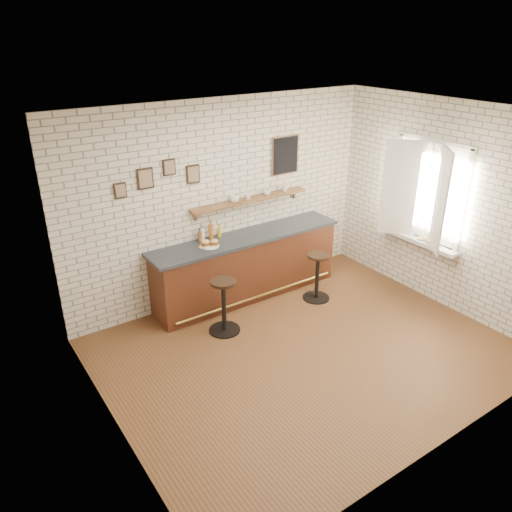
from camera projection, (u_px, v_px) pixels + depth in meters
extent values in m
plane|color=brown|center=(306.00, 352.00, 6.51)|extent=(5.00, 5.00, 0.00)
cube|color=#4F2415|center=(247.00, 267.00, 7.68)|extent=(3.00, 0.58, 0.96)
cube|color=#2D333A|center=(247.00, 237.00, 7.47)|extent=(3.10, 0.62, 0.05)
cylinder|color=olive|center=(259.00, 296.00, 7.60)|extent=(2.79, 0.04, 0.04)
cylinder|color=white|center=(209.00, 246.00, 7.10)|extent=(0.28, 0.28, 0.01)
cylinder|color=gold|center=(211.00, 244.00, 7.15)|extent=(0.05, 0.05, 0.00)
cylinder|color=gold|center=(211.00, 245.00, 7.11)|extent=(0.05, 0.05, 0.00)
cylinder|color=gold|center=(200.00, 246.00, 7.09)|extent=(0.06, 0.06, 0.00)
cylinder|color=gold|center=(210.00, 244.00, 7.15)|extent=(0.06, 0.06, 0.00)
cylinder|color=gold|center=(204.00, 248.00, 7.01)|extent=(0.06, 0.06, 0.00)
cylinder|color=gold|center=(212.00, 244.00, 7.14)|extent=(0.04, 0.04, 0.00)
cylinder|color=gold|center=(211.00, 247.00, 7.06)|extent=(0.05, 0.05, 0.00)
cylinder|color=gold|center=(205.00, 249.00, 6.99)|extent=(0.04, 0.04, 0.00)
cylinder|color=gold|center=(199.00, 247.00, 7.04)|extent=(0.05, 0.05, 0.00)
cylinder|color=gold|center=(214.00, 246.00, 7.08)|extent=(0.06, 0.06, 0.00)
cylinder|color=gold|center=(202.00, 246.00, 7.06)|extent=(0.04, 0.04, 0.00)
cylinder|color=brown|center=(200.00, 236.00, 7.22)|extent=(0.06, 0.06, 0.16)
cylinder|color=brown|center=(200.00, 230.00, 7.18)|extent=(0.02, 0.02, 0.04)
cylinder|color=black|center=(200.00, 229.00, 7.17)|extent=(0.03, 0.03, 0.01)
cylinder|color=silver|center=(203.00, 235.00, 7.24)|extent=(0.06, 0.06, 0.18)
cylinder|color=silver|center=(202.00, 228.00, 7.19)|extent=(0.02, 0.02, 0.04)
cylinder|color=black|center=(202.00, 226.00, 7.18)|extent=(0.02, 0.02, 0.01)
cylinder|color=#995718|center=(211.00, 232.00, 7.30)|extent=(0.07, 0.07, 0.22)
cylinder|color=#995718|center=(211.00, 223.00, 7.25)|extent=(0.02, 0.02, 0.05)
cylinder|color=black|center=(211.00, 221.00, 7.23)|extent=(0.03, 0.03, 0.01)
cylinder|color=gold|center=(219.00, 232.00, 7.39)|extent=(0.06, 0.06, 0.15)
cylinder|color=gold|center=(219.00, 226.00, 7.35)|extent=(0.03, 0.03, 0.03)
cylinder|color=maroon|center=(219.00, 225.00, 7.34)|extent=(0.03, 0.03, 0.01)
cylinder|color=black|center=(225.00, 330.00, 6.96)|extent=(0.44, 0.44, 0.02)
cylinder|color=black|center=(224.00, 307.00, 6.80)|extent=(0.07, 0.07, 0.72)
cylinder|color=black|center=(223.00, 282.00, 6.64)|extent=(0.41, 0.41, 0.04)
cylinder|color=black|center=(316.00, 297.00, 7.78)|extent=(0.42, 0.42, 0.02)
cylinder|color=black|center=(317.00, 277.00, 7.63)|extent=(0.06, 0.06, 0.69)
cylinder|color=black|center=(318.00, 256.00, 7.48)|extent=(0.43, 0.43, 0.04)
cube|color=brown|center=(250.00, 200.00, 7.52)|extent=(2.00, 0.18, 0.04)
cube|color=brown|center=(196.00, 215.00, 7.14)|extent=(0.03, 0.04, 0.16)
cube|color=brown|center=(294.00, 193.00, 8.06)|extent=(0.03, 0.04, 0.16)
imported|color=white|center=(234.00, 198.00, 7.34)|extent=(0.19, 0.19, 0.11)
imported|color=white|center=(248.00, 196.00, 7.47)|extent=(0.12, 0.12, 0.08)
imported|color=white|center=(267.00, 192.00, 7.64)|extent=(0.12, 0.12, 0.09)
imported|color=white|center=(285.00, 188.00, 7.82)|extent=(0.13, 0.13, 0.10)
cube|color=black|center=(145.00, 179.00, 6.52)|extent=(0.22, 0.02, 0.28)
cube|color=black|center=(169.00, 167.00, 6.66)|extent=(0.18, 0.02, 0.22)
cube|color=black|center=(193.00, 174.00, 6.90)|extent=(0.20, 0.02, 0.26)
cube|color=black|center=(120.00, 190.00, 6.38)|extent=(0.16, 0.02, 0.20)
cube|color=black|center=(285.00, 155.00, 7.69)|extent=(0.46, 0.02, 0.56)
cube|color=white|center=(418.00, 240.00, 7.58)|extent=(0.20, 1.35, 0.06)
cube|color=white|center=(436.00, 141.00, 6.99)|extent=(0.05, 1.30, 0.06)
cube|color=white|center=(421.00, 239.00, 7.62)|extent=(0.05, 1.30, 0.06)
cube|color=white|center=(464.00, 203.00, 6.85)|extent=(0.05, 0.06, 1.50)
cube|color=white|center=(397.00, 182.00, 7.75)|extent=(0.05, 0.06, 1.50)
cube|color=white|center=(439.00, 199.00, 7.00)|extent=(0.40, 0.46, 1.46)
cube|color=white|center=(405.00, 189.00, 7.45)|extent=(0.40, 0.46, 1.46)
imported|color=tan|center=(424.00, 241.00, 7.46)|extent=(0.25, 0.27, 0.02)
imported|color=tan|center=(426.00, 240.00, 7.44)|extent=(0.24, 0.26, 0.02)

